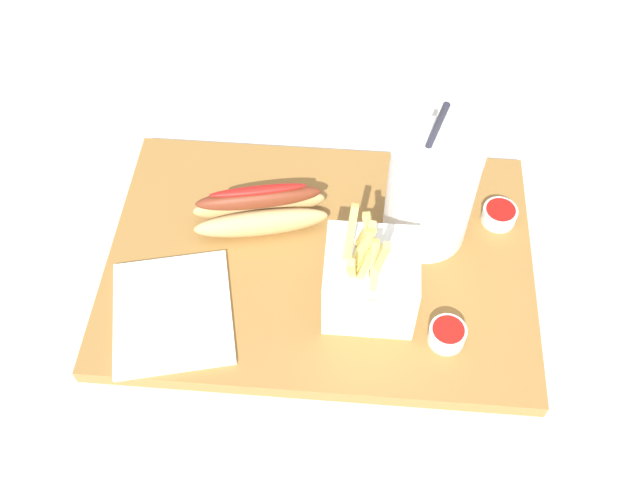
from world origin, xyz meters
TOP-DOWN VIEW (x-y plane):
  - ground_plane at (0.00, 0.00)m, footprint 2.40×2.40m
  - food_tray at (0.00, 0.00)m, footprint 0.47×0.32m
  - soda_cup at (-0.11, -0.05)m, footprint 0.09×0.09m
  - fries_basket at (-0.06, 0.06)m, footprint 0.09×0.09m
  - hot_dog_1 at (0.07, -0.04)m, footprint 0.16×0.08m
  - ketchup_cup_1 at (-0.10, -0.12)m, footprint 0.03×0.03m
  - ketchup_cup_2 at (-0.14, 0.09)m, footprint 0.04×0.04m
  - ketchup_cup_3 at (-0.20, -0.07)m, footprint 0.04×0.04m
  - napkin_stack at (0.15, 0.09)m, footprint 0.15×0.16m

SIDE VIEW (x-z plane):
  - ground_plane at x=0.00m, z-range -0.02..0.00m
  - food_tray at x=0.00m, z-range 0.00..0.02m
  - napkin_stack at x=0.15m, z-range 0.02..0.03m
  - ketchup_cup_1 at x=-0.10m, z-range 0.02..0.04m
  - ketchup_cup_3 at x=-0.20m, z-range 0.02..0.04m
  - ketchup_cup_2 at x=-0.14m, z-range 0.02..0.04m
  - hot_dog_1 at x=0.07m, z-range 0.01..0.08m
  - fries_basket at x=-0.06m, z-range -0.02..0.15m
  - soda_cup at x=-0.11m, z-range -0.01..0.19m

